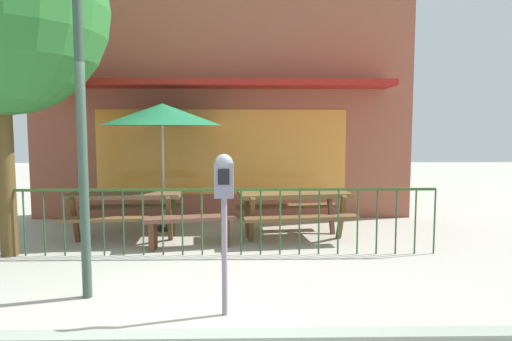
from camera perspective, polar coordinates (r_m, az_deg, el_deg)
The scene contains 10 objects.
ground at distance 4.60m, azimuth -7.77°, elevation -18.03°, with size 40.00×40.00×0.00m, color #ABA799.
pub_storefront at distance 9.34m, azimuth -4.35°, elevation 10.10°, with size 7.69×1.36×5.23m.
patio_fence_front at distance 6.51m, azimuth -5.63°, elevation -4.96°, with size 6.49×0.04×0.97m.
picnic_table_left at distance 7.75m, azimuth -16.13°, elevation -3.86°, with size 1.87×1.45×0.79m.
picnic_table_right at distance 7.54m, azimuth 4.74°, elevation -3.92°, with size 1.96×1.58×0.79m.
patio_umbrella at distance 8.19m, azimuth -11.76°, elevation 6.89°, with size 2.13×2.13×2.26m.
patio_bench at distance 7.01m, azimuth -8.31°, elevation -6.81°, with size 1.44×0.58×0.48m.
parking_meter_near at distance 4.32m, azimuth -4.06°, elevation -2.68°, with size 0.18×0.17×1.58m.
street_lamp at distance 5.15m, azimuth -21.52°, elevation 14.92°, with size 0.28×0.28×4.18m.
curb_edge at distance 4.20m, azimuth -8.49°, elevation -20.38°, with size 10.77×0.20×0.11m, color gray.
Camera 1 is at (0.50, -4.19, 1.82)m, focal length 31.64 mm.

